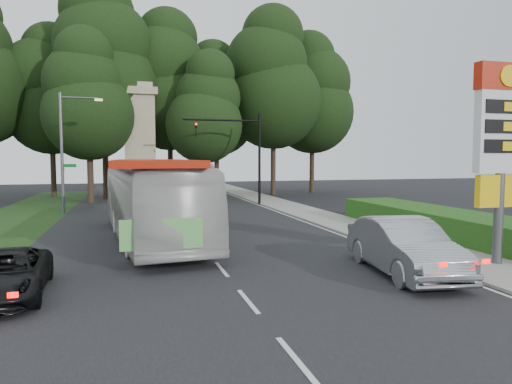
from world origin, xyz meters
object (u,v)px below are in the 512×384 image
object	(u,v)px
transit_bus	(152,200)
suv_charcoal	(4,275)
monument	(140,142)
sedan_silver	(404,247)
streetlight_signs	(65,147)
traffic_signal_mast	(243,146)
gas_station_pylon	(502,136)

from	to	relation	value
transit_bus	suv_charcoal	xyz separation A→B (m)	(-4.21, -7.70, -1.19)
monument	sedan_silver	world-z (taller)	monument
streetlight_signs	suv_charcoal	world-z (taller)	streetlight_signs
traffic_signal_mast	sedan_silver	size ratio (longest dim) A/B	1.33
traffic_signal_mast	transit_bus	size ratio (longest dim) A/B	0.55
gas_station_pylon	traffic_signal_mast	distance (m)	22.29
streetlight_signs	sedan_silver	xyz separation A→B (m)	(12.49, -20.08, -3.55)
transit_bus	sedan_silver	size ratio (longest dim) A/B	2.41
suv_charcoal	streetlight_signs	bearing A→B (deg)	89.24
monument	sedan_silver	bearing A→B (deg)	-75.04
transit_bus	suv_charcoal	size ratio (longest dim) A/B	2.92
gas_station_pylon	sedan_silver	distance (m)	5.13
suv_charcoal	transit_bus	bearing A→B (deg)	58.07
gas_station_pylon	sedan_silver	bearing A→B (deg)	-179.06
gas_station_pylon	transit_bus	bearing A→B (deg)	143.28
sedan_silver	gas_station_pylon	bearing A→B (deg)	8.29
monument	suv_charcoal	bearing A→B (deg)	-98.60
transit_bus	suv_charcoal	world-z (taller)	transit_bus
gas_station_pylon	suv_charcoal	bearing A→B (deg)	177.73
traffic_signal_mast	suv_charcoal	world-z (taller)	traffic_signal_mast
traffic_signal_mast	sedan_silver	distance (m)	22.39
gas_station_pylon	sedan_silver	xyz separation A→B (m)	(-3.70, -0.06, -3.56)
streetlight_signs	suv_charcoal	size ratio (longest dim) A/B	1.79
gas_station_pylon	suv_charcoal	size ratio (longest dim) A/B	1.53
traffic_signal_mast	monument	xyz separation A→B (m)	(-7.68, 6.00, 0.43)
suv_charcoal	traffic_signal_mast	bearing A→B (deg)	57.82
gas_station_pylon	monument	distance (m)	30.17
traffic_signal_mast	streetlight_signs	world-z (taller)	streetlight_signs
monument	transit_bus	distance (m)	19.97
monument	transit_bus	size ratio (longest dim) A/B	0.77
streetlight_signs	suv_charcoal	xyz separation A→B (m)	(0.84, -19.41, -3.82)
streetlight_signs	sedan_silver	world-z (taller)	streetlight_signs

